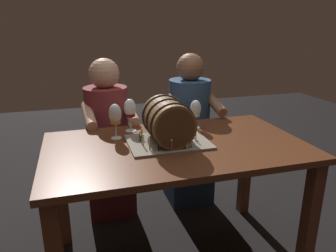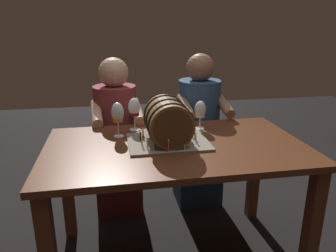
{
  "view_description": "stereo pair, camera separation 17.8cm",
  "coord_description": "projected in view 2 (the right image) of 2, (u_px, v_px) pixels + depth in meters",
  "views": [
    {
      "loc": [
        -0.51,
        -1.6,
        1.41
      ],
      "look_at": [
        -0.04,
        0.03,
        0.86
      ],
      "focal_mm": 34.46,
      "sensor_mm": 36.0,
      "label": 1
    },
    {
      "loc": [
        -0.34,
        -1.64,
        1.41
      ],
      "look_at": [
        -0.04,
        0.03,
        0.86
      ],
      "focal_mm": 34.46,
      "sensor_mm": 36.0,
      "label": 2
    }
  ],
  "objects": [
    {
      "name": "dining_table",
      "position": [
        176.0,
        163.0,
        1.83
      ],
      "size": [
        1.44,
        0.83,
        0.76
      ],
      "color": "#562D19",
      "rests_on": "ground"
    },
    {
      "name": "barrel_cake",
      "position": [
        168.0,
        123.0,
        1.78
      ],
      "size": [
        0.45,
        0.34,
        0.26
      ],
      "color": "gray",
      "rests_on": "dining_table"
    },
    {
      "name": "wine_glass_white",
      "position": [
        200.0,
        111.0,
        2.02
      ],
      "size": [
        0.07,
        0.07,
        0.18
      ],
      "color": "white",
      "rests_on": "dining_table"
    },
    {
      "name": "wine_glass_amber",
      "position": [
        118.0,
        114.0,
        1.88
      ],
      "size": [
        0.07,
        0.07,
        0.21
      ],
      "color": "white",
      "rests_on": "dining_table"
    },
    {
      "name": "wine_glass_rose",
      "position": [
        169.0,
        106.0,
        2.09
      ],
      "size": [
        0.07,
        0.07,
        0.2
      ],
      "color": "white",
      "rests_on": "dining_table"
    },
    {
      "name": "wine_glass_red",
      "position": [
        134.0,
        109.0,
        1.99
      ],
      "size": [
        0.07,
        0.07,
        0.21
      ],
      "color": "white",
      "rests_on": "dining_table"
    },
    {
      "name": "person_seated_left",
      "position": [
        117.0,
        145.0,
        2.42
      ],
      "size": [
        0.36,
        0.46,
        1.18
      ],
      "color": "#4C1B1E",
      "rests_on": "ground"
    },
    {
      "name": "person_seated_right",
      "position": [
        198.0,
        138.0,
        2.52
      ],
      "size": [
        0.36,
        0.45,
        1.19
      ],
      "color": "#1B2D46",
      "rests_on": "ground"
    }
  ]
}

